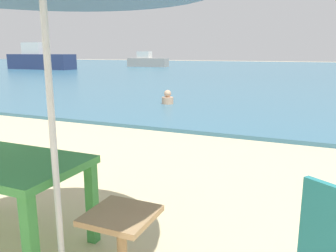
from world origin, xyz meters
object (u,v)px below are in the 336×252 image
Objects in this scene: swimmer_person at (168,98)px; boat_barge at (40,60)px; side_table_wood at (122,238)px; boat_ferry at (147,61)px.

boat_barge is (-18.55, 14.46, 0.67)m from swimmer_person.
boat_barge is at bearing 134.44° from side_table_wood.
swimmer_person is 0.10× the size of boat_ferry.
side_table_wood is at bearing -63.45° from boat_ferry.
boat_ferry reaches higher than swimmer_person.
boat_barge reaches higher than swimmer_person.
boat_ferry is (-12.19, 22.75, 0.40)m from swimmer_person.
boat_barge reaches higher than boat_ferry.
boat_ferry is at bearing 118.17° from swimmer_person.
swimmer_person is at bearing -61.83° from boat_ferry.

